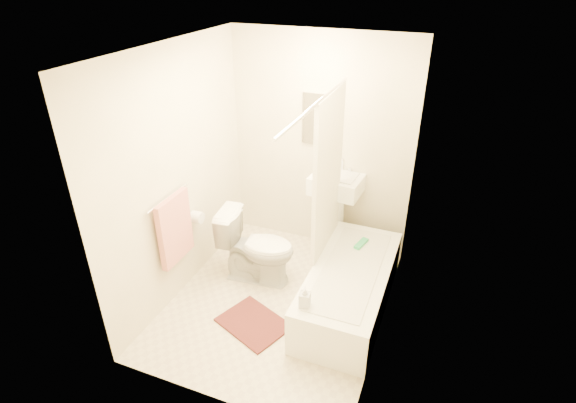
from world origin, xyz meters
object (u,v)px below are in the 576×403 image
at_px(sink, 336,211).
at_px(bathtub, 349,288).
at_px(toilet, 257,247).
at_px(bath_mat, 253,323).
at_px(soap_bottle, 305,297).

distance_m(sink, bathtub, 1.01).
distance_m(toilet, bath_mat, 0.79).
bearing_deg(sink, toilet, -122.81).
xyz_separation_m(sink, bathtub, (0.40, -0.87, -0.30)).
relative_size(toilet, sink, 0.75).
bearing_deg(bath_mat, sink, 76.29).
relative_size(bath_mat, soap_bottle, 3.16).
bearing_deg(soap_bottle, sink, 96.46).
bearing_deg(sink, bathtub, -60.55).
bearing_deg(bathtub, toilet, 174.89).
xyz_separation_m(toilet, bath_mat, (0.25, -0.65, -0.37)).
relative_size(bathtub, bath_mat, 2.61).
relative_size(sink, bathtub, 0.66).
distance_m(toilet, soap_bottle, 1.06).
bearing_deg(bathtub, bath_mat, -143.43).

